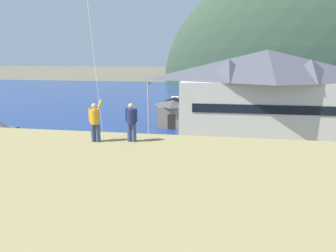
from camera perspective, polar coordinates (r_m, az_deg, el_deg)
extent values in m
plane|color=#66604C|center=(21.60, -7.72, -14.32)|extent=(600.00, 600.00, 0.00)
cube|color=slate|center=(25.95, -4.50, -9.23)|extent=(40.00, 20.00, 0.10)
cube|color=navy|center=(79.11, 4.96, 6.00)|extent=(360.00, 84.00, 0.03)
ellipsoid|color=#334733|center=(136.31, 24.81, 7.88)|extent=(117.05, 72.71, 95.47)
cube|color=beige|center=(41.75, 18.19, 3.65)|extent=(22.29, 9.21, 6.92)
cube|color=black|center=(37.32, 19.33, 3.03)|extent=(18.85, 0.32, 1.10)
pyramid|color=#4C4C56|center=(41.25, 18.74, 11.16)|extent=(23.63, 10.12, 4.02)
pyramid|color=#4C4C56|center=(39.15, 11.75, 10.64)|extent=(4.97, 4.97, 2.81)
pyramid|color=#4C4C56|center=(40.92, 26.04, 9.70)|extent=(4.97, 4.97, 2.81)
cube|color=#756B5B|center=(42.68, 1.34, 1.93)|extent=(4.77, 4.13, 3.13)
pyramid|color=#47474C|center=(42.31, 1.36, 4.84)|extent=(5.16, 4.53, 1.26)
cube|color=black|center=(41.06, 0.66, 0.81)|extent=(1.10, 0.20, 2.19)
cube|color=#70604C|center=(55.19, 4.17, 3.21)|extent=(3.20, 15.94, 0.70)
cube|color=#A8A399|center=(60.18, 1.40, 4.18)|extent=(2.44, 6.47, 0.90)
cube|color=#B7B2A8|center=(60.09, 1.40, 4.67)|extent=(2.37, 6.28, 0.16)
cube|color=silver|center=(59.53, 1.37, 5.21)|extent=(1.54, 1.99, 1.10)
cylinder|color=black|center=(22.62, 27.19, -13.25)|extent=(0.65, 0.27, 0.64)
cylinder|color=black|center=(21.13, 29.09, -15.38)|extent=(0.65, 0.27, 0.64)
cube|color=red|center=(29.03, -16.74, -5.67)|extent=(4.24, 1.90, 0.80)
cube|color=#B11A15|center=(28.74, -16.57, -4.27)|extent=(2.14, 1.65, 0.70)
cube|color=black|center=(28.75, -16.56, -4.34)|extent=(2.18, 1.68, 0.32)
cylinder|color=black|center=(30.51, -18.33, -5.65)|extent=(0.65, 0.24, 0.64)
cylinder|color=black|center=(28.97, -19.91, -6.78)|extent=(0.65, 0.24, 0.64)
cylinder|color=black|center=(29.43, -13.52, -6.03)|extent=(0.65, 0.24, 0.64)
cylinder|color=black|center=(27.84, -14.89, -7.24)|extent=(0.65, 0.24, 0.64)
cube|color=silver|center=(25.72, -25.68, -8.93)|extent=(4.27, 1.98, 0.80)
cube|color=beige|center=(25.54, -26.14, -7.33)|extent=(2.17, 1.69, 0.70)
cube|color=black|center=(25.55, -26.13, -7.40)|extent=(2.21, 1.72, 0.32)
cylinder|color=black|center=(24.46, -23.98, -10.91)|extent=(0.65, 0.25, 0.64)
cylinder|color=black|center=(25.91, -21.92, -9.35)|extent=(0.65, 0.25, 0.64)
cylinder|color=black|center=(25.91, -29.27, -10.12)|extent=(0.65, 0.25, 0.64)
cylinder|color=black|center=(27.29, -27.02, -8.72)|extent=(0.65, 0.25, 0.64)
cube|color=#9EA3A8|center=(20.16, 9.39, -13.89)|extent=(4.31, 2.09, 0.80)
cube|color=gray|center=(19.82, 9.03, -11.96)|extent=(2.21, 1.74, 0.70)
cube|color=black|center=(19.83, 9.03, -12.05)|extent=(2.25, 1.78, 0.32)
cylinder|color=black|center=(19.70, 13.66, -16.11)|extent=(0.65, 0.26, 0.64)
cylinder|color=black|center=(21.30, 12.95, -13.71)|extent=(0.65, 0.26, 0.64)
cylinder|color=black|center=(19.48, 5.37, -16.12)|extent=(0.65, 0.26, 0.64)
cylinder|color=black|center=(21.10, 5.37, -13.68)|extent=(0.65, 0.26, 0.64)
cube|color=silver|center=(28.12, 20.73, -6.60)|extent=(4.23, 1.87, 0.80)
cube|color=beige|center=(27.86, 20.55, -5.14)|extent=(2.13, 1.64, 0.70)
cube|color=black|center=(27.87, 20.55, -5.20)|extent=(2.17, 1.67, 0.32)
cylinder|color=black|center=(27.71, 23.80, -8.05)|extent=(0.64, 0.23, 0.64)
cylinder|color=black|center=(29.38, 22.99, -6.78)|extent=(0.64, 0.23, 0.64)
cylinder|color=black|center=(27.17, 18.15, -7.98)|extent=(0.64, 0.23, 0.64)
cylinder|color=black|center=(28.88, 17.67, -6.67)|extent=(0.64, 0.23, 0.64)
cube|color=#9EA3A8|center=(26.64, 2.79, -6.81)|extent=(4.26, 1.95, 0.80)
cube|color=gray|center=(26.37, 3.13, -5.30)|extent=(2.16, 1.67, 0.70)
cube|color=black|center=(26.38, 3.13, -5.38)|extent=(2.20, 1.71, 0.32)
cylinder|color=black|center=(27.84, 0.26, -6.77)|extent=(0.65, 0.24, 0.64)
cylinder|color=black|center=(26.16, -0.51, -8.12)|extent=(0.65, 0.24, 0.64)
cylinder|color=black|center=(27.48, 5.90, -7.11)|extent=(0.65, 0.24, 0.64)
cylinder|color=black|center=(25.78, 5.51, -8.52)|extent=(0.65, 0.24, 0.64)
cylinder|color=black|center=(28.79, 28.11, -7.72)|extent=(0.65, 0.24, 0.64)
cylinder|color=black|center=(27.16, 29.18, -9.07)|extent=(0.65, 0.24, 0.64)
cylinder|color=#ADADB2|center=(30.17, -3.81, 1.46)|extent=(0.16, 0.16, 7.40)
cube|color=#4C4C51|center=(29.98, -3.77, 8.35)|extent=(0.24, 0.70, 0.20)
cylinder|color=#384770|center=(13.48, -14.37, -1.26)|extent=(0.20, 0.20, 0.82)
cylinder|color=#384770|center=(13.40, -13.50, -1.30)|extent=(0.20, 0.20, 0.82)
cylinder|color=gold|center=(13.28, -14.11, 1.77)|extent=(0.40, 0.40, 0.64)
sphere|color=tan|center=(13.20, -14.23, 3.81)|extent=(0.24, 0.24, 0.24)
cylinder|color=gold|center=(13.29, -13.22, 4.02)|extent=(0.12, 0.56, 0.43)
cylinder|color=gold|center=(13.35, -15.00, 2.08)|extent=(0.11, 0.11, 0.60)
cylinder|color=#384770|center=(13.20, -7.55, -1.26)|extent=(0.20, 0.20, 0.82)
cylinder|color=#384770|center=(13.13, -6.64, -1.31)|extent=(0.20, 0.20, 0.82)
cylinder|color=navy|center=(13.00, -7.19, 1.83)|extent=(0.40, 0.40, 0.64)
sphere|color=tan|center=(12.92, -7.25, 3.92)|extent=(0.24, 0.24, 0.24)
cylinder|color=navy|center=(13.06, -8.11, 2.16)|extent=(0.11, 0.11, 0.60)
cylinder|color=navy|center=(12.92, -6.27, 2.10)|extent=(0.11, 0.11, 0.60)
cylinder|color=silver|center=(15.44, -15.01, 18.97)|extent=(2.32, 3.79, 10.69)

